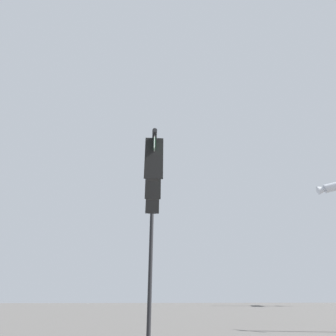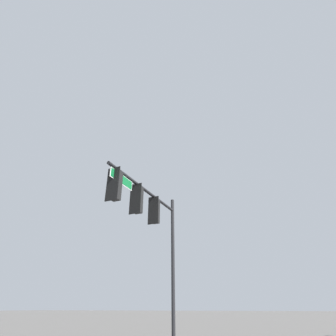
# 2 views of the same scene
# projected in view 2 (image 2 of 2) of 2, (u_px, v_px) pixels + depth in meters

# --- Properties ---
(signal_pole_near) EXTENTS (5.86, 0.72, 6.82)m
(signal_pole_near) POSITION_uv_depth(u_px,v_px,m) (148.00, 216.00, 11.40)
(signal_pole_near) COLOR black
(signal_pole_near) RESTS_ON ground_plane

